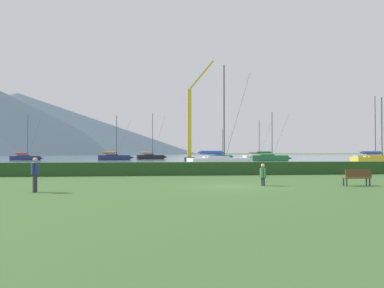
% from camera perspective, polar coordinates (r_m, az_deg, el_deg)
% --- Properties ---
extents(ground_plane, '(1000.00, 1000.00, 0.00)m').
position_cam_1_polar(ground_plane, '(22.34, 5.63, -6.05)').
color(ground_plane, '#3D602D').
extents(harbor_water, '(320.00, 246.00, 0.00)m').
position_cam_1_polar(harbor_water, '(158.82, -5.13, -1.82)').
color(harbor_water, slate).
rests_on(harbor_water, ground_plane).
extents(hedge_line, '(80.00, 1.20, 1.08)m').
position_cam_1_polar(hedge_line, '(33.11, 1.50, -3.52)').
color(hedge_line, '#284C23').
rests_on(hedge_line, ground_plane).
extents(sailboat_slip_0, '(8.58, 3.55, 10.47)m').
position_cam_1_polar(sailboat_slip_0, '(95.35, -11.04, -1.85)').
color(sailboat_slip_0, navy).
rests_on(sailboat_slip_0, harbor_water).
extents(sailboat_slip_1, '(8.00, 3.43, 9.71)m').
position_cam_1_polar(sailboat_slip_1, '(99.58, 9.36, -1.85)').
color(sailboat_slip_1, white).
rests_on(sailboat_slip_1, harbor_water).
extents(sailboat_slip_3, '(8.63, 2.72, 9.97)m').
position_cam_1_polar(sailboat_slip_3, '(64.61, 25.14, -2.10)').
color(sailboat_slip_3, gold).
rests_on(sailboat_slip_3, harbor_water).
extents(sailboat_slip_4, '(8.19, 3.11, 12.05)m').
position_cam_1_polar(sailboat_slip_4, '(105.41, -5.92, -1.80)').
color(sailboat_slip_4, black).
rests_on(sailboat_slip_4, harbor_water).
extents(sailboat_slip_5, '(8.84, 3.20, 10.36)m').
position_cam_1_polar(sailboat_slip_5, '(86.03, 11.04, -1.91)').
color(sailboat_slip_5, '#236B38').
rests_on(sailboat_slip_5, harbor_water).
extents(sailboat_slip_6, '(7.29, 2.90, 8.51)m').
position_cam_1_polar(sailboat_slip_6, '(112.70, 4.17, -1.81)').
color(sailboat_slip_6, '#19707A').
rests_on(sailboat_slip_6, harbor_water).
extents(sailboat_slip_7, '(9.03, 2.93, 13.66)m').
position_cam_1_polar(sailboat_slip_7, '(91.91, 24.45, -1.75)').
color(sailboat_slip_7, '#9E9EA3').
rests_on(sailboat_slip_7, harbor_water).
extents(sailboat_slip_8, '(7.24, 2.34, 10.45)m').
position_cam_1_polar(sailboat_slip_8, '(98.58, -22.68, -1.81)').
color(sailboat_slip_8, navy).
rests_on(sailboat_slip_8, harbor_water).
extents(sailboat_slip_9, '(8.88, 3.94, 12.56)m').
position_cam_1_polar(sailboat_slip_9, '(48.55, 4.04, -2.53)').
color(sailboat_slip_9, white).
rests_on(sailboat_slip_9, harbor_water).
extents(park_bench_near_path, '(1.58, 0.53, 0.95)m').
position_cam_1_polar(park_bench_near_path, '(24.39, 22.55, -4.31)').
color(park_bench_near_path, brown).
rests_on(park_bench_near_path, ground_plane).
extents(person_seated_viewer, '(0.36, 0.56, 1.25)m').
position_cam_1_polar(person_seated_viewer, '(23.00, 10.10, -4.19)').
color(person_seated_viewer, '#2D3347').
rests_on(person_seated_viewer, ground_plane).
extents(person_standing_walker, '(0.36, 0.56, 1.65)m').
position_cam_1_polar(person_standing_walker, '(20.33, -21.52, -3.72)').
color(person_standing_walker, '#2D3347').
rests_on(person_standing_walker, ground_plane).
extents(dock_crane, '(6.31, 2.00, 21.52)m').
position_cam_1_polar(dock_crane, '(84.49, -0.25, 2.29)').
color(dock_crane, '#333338').
rests_on(dock_crane, ground_plane).
extents(distant_hill_central_peak, '(326.49, 326.49, 55.32)m').
position_cam_1_polar(distant_hill_central_peak, '(393.78, -23.69, 2.71)').
color(distant_hill_central_peak, '#425666').
rests_on(distant_hill_central_peak, ground_plane).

